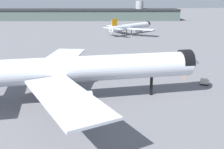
% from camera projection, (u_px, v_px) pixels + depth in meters
% --- Properties ---
extents(ground, '(900.00, 900.00, 0.00)m').
position_uv_depth(ground, '(70.00, 106.00, 64.28)').
color(ground, slate).
extents(airliner_near_gate, '(65.25, 59.20, 18.31)m').
position_uv_depth(airliner_near_gate, '(79.00, 70.00, 65.19)').
color(airliner_near_gate, silver).
rests_on(airliner_near_gate, ground).
extents(airliner_far_taxiway, '(36.61, 33.59, 11.17)m').
position_uv_depth(airliner_far_taxiway, '(131.00, 27.00, 177.03)').
color(airliner_far_taxiway, silver).
rests_on(airliner_far_taxiway, ground).
extents(terminal_building, '(209.86, 42.20, 19.24)m').
position_uv_depth(terminal_building, '(78.00, 14.00, 273.94)').
color(terminal_building, '#475651').
rests_on(terminal_building, ground).
extents(baggage_cart_trailing, '(2.79, 2.57, 1.82)m').
position_uv_depth(baggage_cart_trailing, '(204.00, 82.00, 78.70)').
color(baggage_cart_trailing, black).
rests_on(baggage_cart_trailing, ground).
extents(traffic_cone_wingtip, '(0.60, 0.60, 0.75)m').
position_uv_depth(traffic_cone_wingtip, '(185.00, 77.00, 85.01)').
color(traffic_cone_wingtip, '#F2600C').
rests_on(traffic_cone_wingtip, ground).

